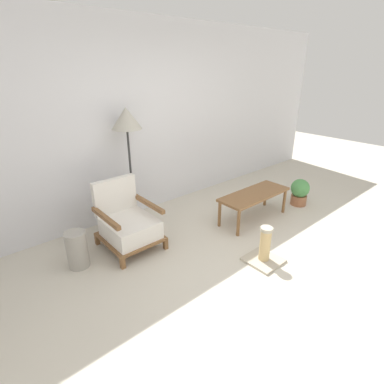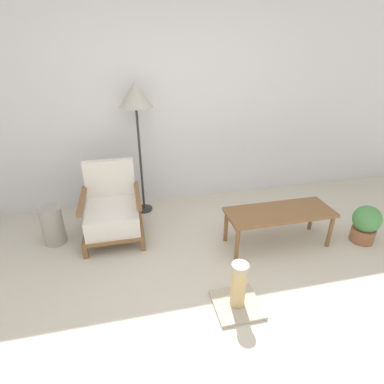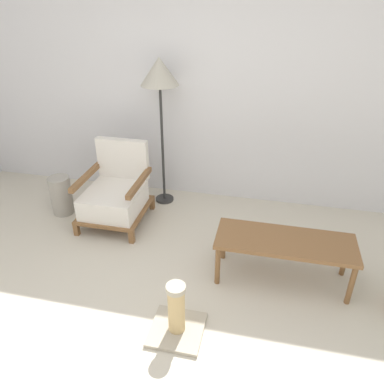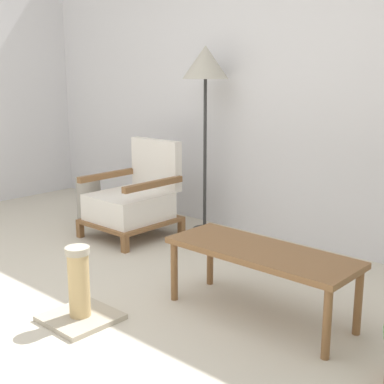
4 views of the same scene
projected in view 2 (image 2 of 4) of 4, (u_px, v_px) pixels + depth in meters
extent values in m
plane|color=beige|center=(234.00, 331.00, 2.30)|extent=(14.00, 14.00, 0.00)
cube|color=silver|center=(176.00, 100.00, 3.72)|extent=(8.00, 0.06, 2.70)
cube|color=brown|center=(85.00, 253.00, 3.06)|extent=(0.05, 0.05, 0.13)
cube|color=brown|center=(143.00, 245.00, 3.17)|extent=(0.05, 0.05, 0.13)
cube|color=brown|center=(90.00, 220.00, 3.62)|extent=(0.05, 0.05, 0.13)
cube|color=brown|center=(139.00, 214.00, 3.74)|extent=(0.05, 0.05, 0.13)
cube|color=brown|center=(114.00, 226.00, 3.36)|extent=(0.64, 0.70, 0.03)
cube|color=white|center=(113.00, 217.00, 3.29)|extent=(0.56, 0.60, 0.22)
cube|color=white|center=(110.00, 178.00, 3.43)|extent=(0.56, 0.08, 0.43)
cube|color=brown|center=(82.00, 200.00, 3.14)|extent=(0.05, 0.64, 0.05)
cube|color=brown|center=(137.00, 195.00, 3.26)|extent=(0.05, 0.64, 0.05)
cylinder|color=#2D2D2D|center=(144.00, 209.00, 3.96)|extent=(0.21, 0.21, 0.03)
cylinder|color=#2D2D2D|center=(141.00, 162.00, 3.67)|extent=(0.03, 0.03, 1.31)
cone|color=#B2AD9E|center=(135.00, 94.00, 3.31)|extent=(0.39, 0.39, 0.27)
cube|color=brown|center=(280.00, 212.00, 3.13)|extent=(1.13, 0.42, 0.04)
cylinder|color=brown|center=(237.00, 245.00, 2.97)|extent=(0.04, 0.04, 0.38)
cylinder|color=brown|center=(330.00, 231.00, 3.18)|extent=(0.04, 0.04, 0.38)
cylinder|color=brown|center=(226.00, 226.00, 3.27)|extent=(0.04, 0.04, 0.38)
cylinder|color=brown|center=(312.00, 215.00, 3.48)|extent=(0.04, 0.04, 0.38)
cylinder|color=#9E998E|center=(53.00, 226.00, 3.23)|extent=(0.23, 0.23, 0.43)
cylinder|color=#935B3D|center=(362.00, 235.00, 3.31)|extent=(0.25, 0.25, 0.16)
sphere|color=#4C8E4C|center=(367.00, 219.00, 3.22)|extent=(0.29, 0.29, 0.29)
cube|color=#B2A893|center=(237.00, 304.00, 2.51)|extent=(0.38, 0.38, 0.03)
cylinder|color=tan|center=(238.00, 286.00, 2.42)|extent=(0.12, 0.12, 0.37)
cylinder|color=#B2A893|center=(240.00, 267.00, 2.33)|extent=(0.14, 0.14, 0.04)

